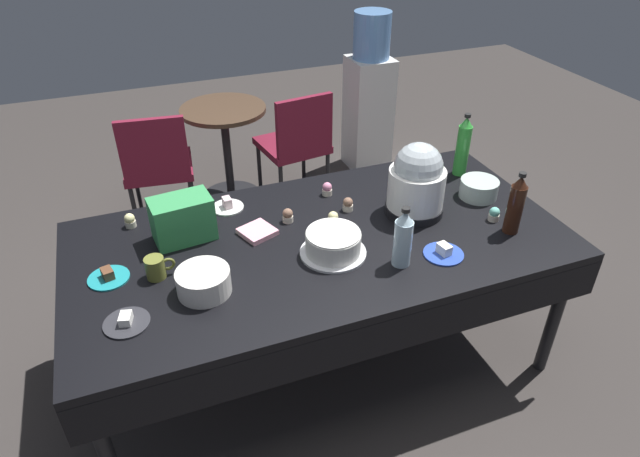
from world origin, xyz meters
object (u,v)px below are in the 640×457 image
Objects in this scene: slow_cooker at (417,182)px; coffee_mug_black at (407,167)px; ceramic_snack_bowl at (204,282)px; cupcake_vanilla at (327,189)px; cupcake_rose at (348,204)px; dessert_plate_cobalt at (444,252)px; maroon_chair_right at (297,140)px; round_cafe_table at (226,137)px; water_cooler at (369,97)px; glass_salad_bowl at (479,189)px; soda_bottle_cola at (516,205)px; soda_bottle_lime_soda at (463,147)px; soda_carton at (182,219)px; dessert_plate_white at (228,206)px; dessert_plate_teal at (108,277)px; cupcake_mint at (288,216)px; cupcake_lemon at (494,214)px; maroon_chair_left at (157,163)px; cupcake_cocoa at (130,221)px; potluck_table at (320,249)px; frosted_layer_cake at (333,244)px; dessert_plate_charcoal at (126,322)px; cupcake_berry at (333,219)px; soda_bottle_water at (403,239)px; coffee_mug_olive at (156,268)px.

slow_cooker reaches higher than coffee_mug_black.
ceramic_snack_bowl reaches higher than cupcake_vanilla.
cupcake_rose is at bearing -153.27° from coffee_mug_black.
dessert_plate_cobalt is 1.87m from maroon_chair_right.
round_cafe_table is 0.58× the size of water_cooler.
glass_salad_bowl is 0.26× the size of round_cafe_table.
dessert_plate_cobalt is 0.58× the size of soda_bottle_cola.
slow_cooker reaches higher than ceramic_snack_bowl.
cupcake_vanilla is 1.25m from maroon_chair_right.
soda_bottle_lime_soda is 1.48m from soda_carton.
dessert_plate_white is 0.93× the size of dessert_plate_teal.
cupcake_mint is (0.81, 0.14, 0.02)m from dessert_plate_teal.
maroon_chair_right is 1.18× the size of round_cafe_table.
soda_bottle_cola is at bearing -25.14° from soda_carton.
soda_carton is at bearing -108.32° from round_cafe_table.
cupcake_vanilla reaches higher than dessert_plate_teal.
cupcake_lemon is 0.23× the size of soda_bottle_cola.
maroon_chair_left reaches higher than cupcake_rose.
slow_cooker is 0.29× the size of water_cooler.
potluck_table is at bearing -26.98° from cupcake_cocoa.
slow_cooker is (0.49, 0.17, 0.11)m from frosted_layer_cake.
dessert_plate_charcoal is 1.01m from cupcake_berry.
cupcake_berry is at bearing -141.21° from cupcake_rose.
cupcake_mint is at bearing 159.74° from cupcake_lemon.
dessert_plate_teal is 1.58m from coffee_mug_black.
dessert_plate_charcoal is at bearing -128.75° from dessert_plate_white.
glass_salad_bowl is at bearing 12.35° from frosted_layer_cake.
coffee_mug_black reaches higher than dessert_plate_teal.
cupcake_cocoa is 1.24m from soda_bottle_water.
coffee_mug_olive is 1.93m from round_cafe_table.
cupcake_vanilla is (0.17, 0.34, 0.09)m from potluck_table.
glass_salad_bowl is 0.67m from cupcake_rose.
glass_salad_bowl is 0.22× the size of maroon_chair_left.
potluck_table is at bearing -50.37° from dessert_plate_white.
soda_bottle_lime_soda reaches higher than dessert_plate_charcoal.
cupcake_mint is (0.76, 0.44, 0.02)m from dessert_plate_charcoal.
glass_salad_bowl is at bearing -61.73° from round_cafe_table.
potluck_table is at bearing -140.66° from cupcake_rose.
cupcake_cocoa is at bearing 150.16° from dessert_plate_cobalt.
water_cooler is (0.31, 2.15, -0.30)m from soda_bottle_cola.
potluck_table is 0.55m from slow_cooker.
dessert_plate_teal is 2.45× the size of cupcake_vanilla.
soda_bottle_lime_soda is 0.40× the size of maroon_chair_left.
slow_cooker reaches higher than soda_carton.
dessert_plate_charcoal is (-0.86, -0.13, -0.04)m from frosted_layer_cake.
ceramic_snack_bowl is 0.23m from coffee_mug_olive.
dessert_plate_cobalt is 0.73m from cupcake_mint.
soda_bottle_cola is 0.35× the size of maroon_chair_right.
maroon_chair_left is (-1.05, 1.50, -0.43)m from slow_cooker.
cupcake_lemon is at bearing -65.81° from round_cafe_table.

